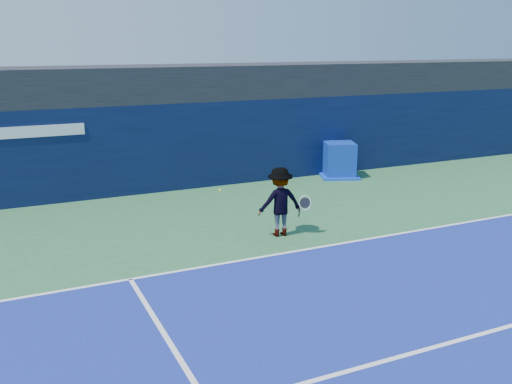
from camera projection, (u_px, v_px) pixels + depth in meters
ground at (404, 292)px, 11.77m from camera, size 80.00×80.00×0.00m
baseline at (327, 246)px, 14.40m from camera, size 24.00×0.10×0.01m
service_line at (478, 335)px, 10.01m from camera, size 24.00×0.10×0.01m
stadium_band at (208, 81)px, 20.95m from camera, size 36.00×3.00×1.20m
back_wall_assembly at (219, 142)px, 20.60m from camera, size 36.00×1.03×3.00m
equipment_cart at (339, 161)px, 21.70m from camera, size 1.78×1.78×1.33m
tennis_player at (280, 202)px, 15.01m from camera, size 1.38×0.79×1.84m
tennis_ball at (220, 190)px, 15.02m from camera, size 0.06×0.06×0.06m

